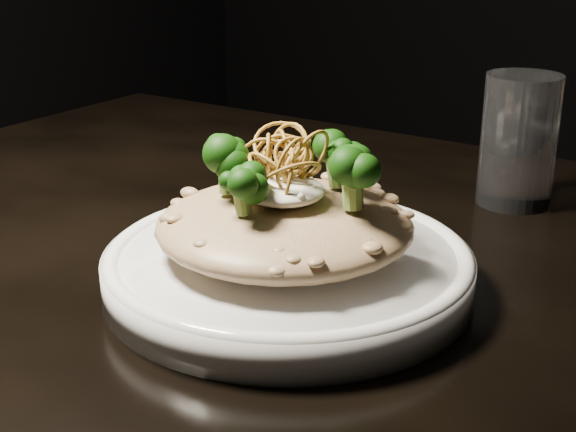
% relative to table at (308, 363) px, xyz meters
% --- Properties ---
extents(table, '(1.10, 0.80, 0.75)m').
position_rel_table_xyz_m(table, '(0.00, 0.00, 0.00)').
color(table, black).
rests_on(table, ground).
extents(plate, '(0.26, 0.26, 0.03)m').
position_rel_table_xyz_m(plate, '(0.00, -0.04, 0.10)').
color(plate, white).
rests_on(plate, table).
extents(risotto, '(0.18, 0.18, 0.04)m').
position_rel_table_xyz_m(risotto, '(0.00, -0.04, 0.13)').
color(risotto, brown).
rests_on(risotto, plate).
extents(broccoli, '(0.12, 0.12, 0.04)m').
position_rel_table_xyz_m(broccoli, '(0.00, -0.04, 0.17)').
color(broccoli, black).
rests_on(broccoli, risotto).
extents(cheese, '(0.06, 0.06, 0.02)m').
position_rel_table_xyz_m(cheese, '(0.00, -0.04, 0.16)').
color(cheese, white).
rests_on(cheese, risotto).
extents(shallots, '(0.06, 0.06, 0.04)m').
position_rel_table_xyz_m(shallots, '(0.00, -0.03, 0.18)').
color(shallots, brown).
rests_on(shallots, cheese).
extents(drinking_glass, '(0.09, 0.09, 0.12)m').
position_rel_table_xyz_m(drinking_glass, '(0.08, 0.23, 0.14)').
color(drinking_glass, white).
rests_on(drinking_glass, table).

